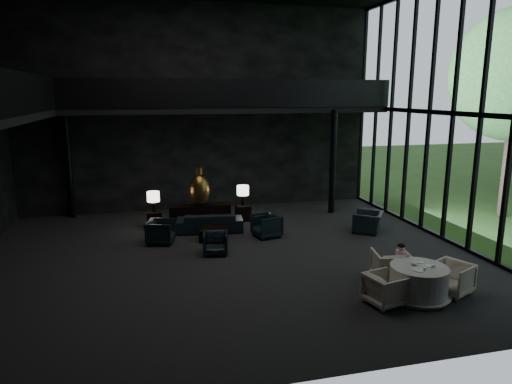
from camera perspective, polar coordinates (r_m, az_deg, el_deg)
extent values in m
cube|color=black|center=(13.23, -3.24, -8.10)|extent=(14.00, 12.00, 0.02)
cube|color=black|center=(18.36, -6.92, 10.28)|extent=(14.00, 0.04, 8.00)
cube|color=black|center=(6.63, 6.05, 7.07)|extent=(14.00, 0.04, 8.00)
cube|color=black|center=(17.52, -3.21, 10.26)|extent=(12.00, 2.00, 0.25)
cube|color=black|center=(12.52, -27.09, 10.96)|extent=(0.06, 12.00, 1.00)
cube|color=black|center=(16.53, -2.57, 12.24)|extent=(12.00, 0.06, 1.00)
cylinder|color=black|center=(18.30, -22.38, 3.16)|extent=(0.24, 0.24, 4.00)
cylinder|color=black|center=(17.86, 9.57, 3.70)|extent=(0.24, 0.24, 4.00)
cylinder|color=#382D23|center=(19.54, 29.06, 4.39)|extent=(0.36, 0.36, 4.90)
cube|color=black|center=(16.49, -7.04, -2.79)|extent=(2.19, 0.50, 0.70)
ellipsoid|color=gold|center=(16.20, -7.09, 0.26)|extent=(0.73, 0.73, 1.13)
cylinder|color=gold|center=(16.08, -7.15, 2.62)|extent=(0.25, 0.25, 0.23)
cube|color=black|center=(16.39, -12.59, -3.33)|extent=(0.51, 0.51, 0.56)
cylinder|color=black|center=(16.20, -12.66, -1.80)|extent=(0.13, 0.13, 0.38)
cylinder|color=white|center=(16.12, -12.72, -0.56)|extent=(0.43, 0.43, 0.34)
cube|color=black|center=(16.82, -1.64, -2.60)|extent=(0.53, 0.53, 0.58)
cylinder|color=black|center=(16.70, -1.65, -1.01)|extent=(0.13, 0.13, 0.38)
cylinder|color=white|center=(16.62, -1.65, 0.21)|extent=(0.43, 0.43, 0.35)
imported|color=black|center=(15.52, -5.81, -3.27)|extent=(2.43, 0.97, 0.92)
imported|color=black|center=(14.54, -11.81, -4.68)|extent=(0.97, 1.01, 0.85)
imported|color=#1D292E|center=(14.88, 1.31, -3.98)|extent=(0.98, 1.02, 0.88)
imported|color=#182230|center=(13.39, -5.09, -6.38)|extent=(0.74, 0.70, 0.66)
imported|color=black|center=(15.88, 13.85, -3.30)|extent=(1.11, 1.20, 0.88)
cube|color=black|center=(14.74, -5.29, -5.20)|extent=(1.04, 1.04, 0.38)
cylinder|color=white|center=(11.23, 19.63, -10.56)|extent=(1.30, 1.30, 0.75)
cone|color=white|center=(11.36, 19.51, -12.08)|extent=(1.47, 1.47, 0.10)
imported|color=beige|center=(11.91, 16.51, -8.51)|extent=(1.08, 1.04, 0.95)
imported|color=beige|center=(11.72, 23.28, -9.59)|extent=(1.07, 1.09, 0.86)
imported|color=beige|center=(10.67, 15.85, -11.40)|extent=(0.88, 0.92, 0.80)
cylinder|color=#E5A7B6|center=(11.88, 17.63, -7.82)|extent=(0.26, 0.26, 0.37)
sphere|color=#D8A884|center=(11.79, 17.71, -6.55)|extent=(0.19, 0.19, 0.19)
ellipsoid|color=black|center=(11.78, 17.72, -6.42)|extent=(0.19, 0.19, 0.13)
cylinder|color=white|center=(10.85, 19.66, -9.20)|extent=(0.25, 0.25, 0.01)
cylinder|color=white|center=(11.38, 19.77, -8.20)|extent=(0.26, 0.26, 0.01)
cylinder|color=white|center=(11.19, 20.80, -8.64)|extent=(0.17, 0.17, 0.01)
cylinder|color=white|center=(11.16, 21.28, -8.54)|extent=(0.10, 0.10, 0.06)
ellipsoid|color=white|center=(11.13, 19.16, -8.46)|extent=(0.15, 0.15, 0.07)
cylinder|color=#99999E|center=(10.88, 20.35, -9.01)|extent=(0.07, 0.07, 0.08)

